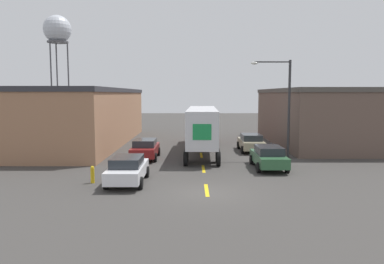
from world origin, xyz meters
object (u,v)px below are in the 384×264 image
parked_car_left_near (129,169)px  water_tower (59,31)px  semi_truck (203,125)px  parked_car_left_far (147,148)px  parked_car_right_near (270,157)px  street_lamp (285,101)px  parked_car_right_mid (252,142)px  fire_hydrant (94,174)px

parked_car_left_near → water_tower: 60.99m
semi_truck → parked_car_left_far: size_ratio=3.27×
semi_truck → parked_car_right_near: size_ratio=3.27×
parked_car_left_far → semi_truck: bearing=38.2°
parked_car_left_near → street_lamp: street_lamp is taller
semi_truck → street_lamp: 7.45m
parked_car_right_near → water_tower: (-31.74, 49.86, 16.64)m
semi_truck → parked_car_left_far: bearing=-140.2°
parked_car_right_near → parked_car_right_mid: bearing=90.0°
semi_truck → fire_hydrant: bearing=-117.8°
fire_hydrant → water_tower: bearing=111.0°
parked_car_left_near → fire_hydrant: 2.04m
parked_car_right_near → parked_car_left_near: bearing=-154.8°
parked_car_right_mid → fire_hydrant: size_ratio=4.69×
parked_car_left_near → street_lamp: bearing=37.9°
parked_car_right_mid → water_tower: water_tower is taller
parked_car_left_near → street_lamp: (10.94, 8.50, 3.75)m
semi_truck → fire_hydrant: semi_truck is taller
parked_car_left_near → parked_car_right_near: size_ratio=1.00×
parked_car_left_near → parked_car_left_far: bearing=90.0°
parked_car_left_far → water_tower: bearing=116.4°
parked_car_right_near → parked_car_left_far: size_ratio=1.00×
semi_truck → parked_car_left_far: 6.02m
parked_car_left_near → fire_hydrant: (-2.01, -0.01, -0.32)m
parked_car_left_near → parked_car_right_near: bearing=25.2°
water_tower → parked_car_right_near: bearing=-57.5°
parked_car_right_near → parked_car_left_far: (-8.93, 3.87, 0.00)m
water_tower → fire_hydrant: water_tower is taller
street_lamp → parked_car_right_near: bearing=-115.1°
parked_car_left_near → parked_car_left_far: 8.08m
semi_truck → parked_car_right_mid: 4.63m
parked_car_left_near → parked_car_right_near: 9.87m
water_tower → fire_hydrant: bearing=-69.0°
parked_car_right_mid → street_lamp: 5.45m
semi_truck → parked_car_right_mid: (4.36, 0.23, -1.54)m
parked_car_left_near → parked_car_right_mid: 14.89m
parked_car_right_mid → street_lamp: bearing=-59.5°
parked_car_left_far → fire_hydrant: (-2.01, -8.10, -0.32)m
street_lamp → fire_hydrant: bearing=-146.7°
parked_car_right_near → street_lamp: bearing=64.9°
parked_car_left_near → parked_car_right_near: (8.93, 4.21, 0.00)m
parked_car_left_near → parked_car_left_far: size_ratio=1.00×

